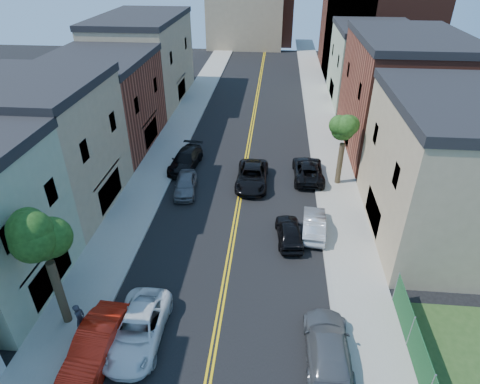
% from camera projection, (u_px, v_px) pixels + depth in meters
% --- Properties ---
extents(sidewalk_left, '(3.20, 100.00, 0.15)m').
position_uv_depth(sidewalk_left, '(178.00, 130.00, 43.46)').
color(sidewalk_left, gray).
rests_on(sidewalk_left, ground).
extents(sidewalk_right, '(3.20, 100.00, 0.15)m').
position_uv_depth(sidewalk_right, '(326.00, 135.00, 42.23)').
color(sidewalk_right, gray).
rests_on(sidewalk_right, ground).
extents(curb_left, '(0.30, 100.00, 0.15)m').
position_uv_depth(curb_left, '(194.00, 130.00, 43.32)').
color(curb_left, gray).
rests_on(curb_left, ground).
extents(curb_right, '(0.30, 100.00, 0.15)m').
position_uv_depth(curb_right, '(309.00, 134.00, 42.37)').
color(curb_right, gray).
rests_on(curb_right, ground).
extents(bldg_left_tan_near, '(9.00, 10.00, 9.00)m').
position_uv_depth(bldg_left_tan_near, '(42.00, 150.00, 28.88)').
color(bldg_left_tan_near, '#998466').
rests_on(bldg_left_tan_near, ground).
extents(bldg_left_brick, '(9.00, 12.00, 8.00)m').
position_uv_depth(bldg_left_brick, '(102.00, 105.00, 38.48)').
color(bldg_left_brick, brown).
rests_on(bldg_left_brick, ground).
extents(bldg_left_tan_far, '(9.00, 16.00, 9.50)m').
position_uv_depth(bldg_left_tan_far, '(144.00, 61.00, 49.98)').
color(bldg_left_tan_far, '#998466').
rests_on(bldg_left_tan_far, ground).
extents(bldg_right_tan, '(9.00, 12.00, 9.00)m').
position_uv_depth(bldg_right_tan, '(453.00, 174.00, 25.86)').
color(bldg_right_tan, '#998466').
rests_on(bldg_right_tan, ground).
extents(bldg_right_brick, '(9.00, 14.00, 10.00)m').
position_uv_depth(bldg_right_brick, '(400.00, 97.00, 37.49)').
color(bldg_right_brick, brown).
rests_on(bldg_right_brick, ground).
extents(bldg_right_palegrn, '(9.00, 12.00, 8.50)m').
position_uv_depth(bldg_right_palegrn, '(371.00, 67.00, 49.77)').
color(bldg_right_palegrn, gray).
rests_on(bldg_right_palegrn, ground).
extents(church, '(16.20, 14.20, 22.60)m').
position_uv_depth(church, '(372.00, 21.00, 60.82)').
color(church, '#4C2319').
rests_on(church, ground).
extents(backdrop_left, '(14.00, 8.00, 12.00)m').
position_uv_depth(backdrop_left, '(245.00, 14.00, 75.73)').
color(backdrop_left, '#998466').
rests_on(backdrop_left, ground).
extents(backdrop_center, '(10.00, 8.00, 10.00)m').
position_uv_depth(backdrop_center, '(267.00, 17.00, 79.34)').
color(backdrop_center, brown).
rests_on(backdrop_center, ground).
extents(tree_left_mid, '(5.20, 5.20, 9.29)m').
position_uv_depth(tree_left_mid, '(37.00, 220.00, 17.98)').
color(tree_left_mid, '#392C1C').
rests_on(tree_left_mid, sidewalk_left).
extents(tree_right_far, '(4.40, 4.40, 8.03)m').
position_uv_depth(tree_right_far, '(346.00, 119.00, 30.77)').
color(tree_right_far, '#392C1C').
rests_on(tree_right_far, sidewalk_right).
extents(red_sedan, '(2.00, 5.00, 1.62)m').
position_uv_depth(red_sedan, '(96.00, 344.00, 19.24)').
color(red_sedan, red).
rests_on(red_sedan, ground).
extents(white_pickup, '(2.48, 5.30, 1.47)m').
position_uv_depth(white_pickup, '(138.00, 329.00, 20.08)').
color(white_pickup, white).
rests_on(white_pickup, ground).
extents(grey_car_left, '(2.12, 4.31, 1.41)m').
position_uv_depth(grey_car_left, '(185.00, 184.00, 32.29)').
color(grey_car_left, '#575A5F').
rests_on(grey_car_left, ground).
extents(black_car_left, '(2.66, 5.43, 1.52)m').
position_uv_depth(black_car_left, '(186.00, 160.00, 35.88)').
color(black_car_left, black).
rests_on(black_car_left, ground).
extents(grey_car_right, '(2.14, 5.23, 1.51)m').
position_uv_depth(grey_car_right, '(328.00, 347.00, 19.16)').
color(grey_car_right, '#4F5256').
rests_on(grey_car_right, ground).
extents(black_car_right, '(2.04, 4.21, 1.39)m').
position_uv_depth(black_car_right, '(289.00, 232.00, 26.97)').
color(black_car_right, black).
rests_on(black_car_right, ground).
extents(silver_car_right, '(1.81, 4.38, 1.41)m').
position_uv_depth(silver_car_right, '(314.00, 224.00, 27.69)').
color(silver_car_right, '#B4B6BD').
rests_on(silver_car_right, ground).
extents(dark_car_right_far, '(2.58, 5.38, 1.48)m').
position_uv_depth(dark_car_right_far, '(308.00, 170.00, 34.30)').
color(dark_car_right_far, black).
rests_on(dark_car_right_far, ground).
extents(black_suv_lane, '(2.53, 5.48, 1.52)m').
position_uv_depth(black_suv_lane, '(252.00, 176.00, 33.32)').
color(black_suv_lane, black).
rests_on(black_suv_lane, ground).
extents(pedestrian_left, '(0.50, 0.71, 1.83)m').
position_uv_depth(pedestrian_left, '(80.00, 319.00, 20.23)').
color(pedestrian_left, '#27272F').
rests_on(pedestrian_left, sidewalk_left).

